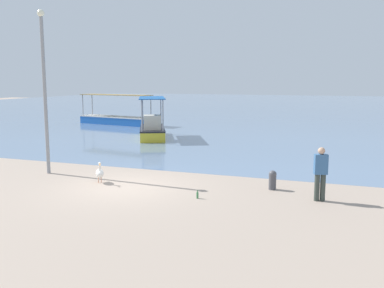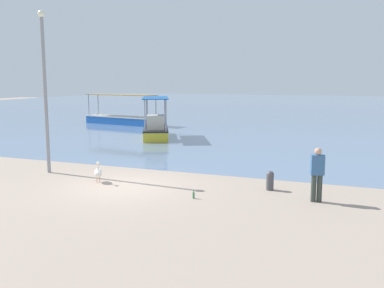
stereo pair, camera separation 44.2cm
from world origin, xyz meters
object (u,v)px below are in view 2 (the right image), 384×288
at_px(fisherman_standing, 317,173).
at_px(mooring_bollard, 270,180).
at_px(pelican, 98,172).
at_px(fishing_boat_far_right, 156,129).
at_px(glass_bottle, 194,195).
at_px(lamp_post, 45,84).
at_px(fishing_boat_near_right, 122,118).

bearing_deg(fisherman_standing, mooring_bollard, 151.01).
relative_size(pelican, mooring_bollard, 1.20).
distance_m(fishing_boat_far_right, glass_bottle, 14.46).
distance_m(lamp_post, mooring_bollard, 9.49).
xyz_separation_m(fishing_boat_near_right, glass_bottle, (13.97, -19.20, -0.41)).
xyz_separation_m(fishing_boat_near_right, pelican, (9.92, -18.44, -0.14)).
bearing_deg(mooring_bollard, fishing_boat_far_right, 132.12).
height_order(fishing_boat_near_right, lamp_post, lamp_post).
height_order(mooring_bollard, fisherman_standing, fisherman_standing).
bearing_deg(fisherman_standing, fishing_boat_near_right, 134.16).
bearing_deg(glass_bottle, fisherman_standing, 15.95).
xyz_separation_m(fishing_boat_near_right, lamp_post, (7.10, -17.74, 3.05)).
bearing_deg(fisherman_standing, pelican, -177.83).
distance_m(fishing_boat_far_right, lamp_post, 11.35).
bearing_deg(lamp_post, fishing_boat_far_right, 92.84).
xyz_separation_m(fishing_boat_near_right, fisherman_standing, (17.63, -18.15, 0.39)).
relative_size(mooring_bollard, fisherman_standing, 0.39).
bearing_deg(pelican, fisherman_standing, 2.17).
xyz_separation_m(pelican, lamp_post, (-2.82, 0.70, 3.19)).
xyz_separation_m(fisherman_standing, glass_bottle, (-3.66, -1.05, -0.80)).
bearing_deg(fishing_boat_near_right, lamp_post, -68.19).
bearing_deg(fisherman_standing, fishing_boat_far_right, 134.27).
relative_size(mooring_bollard, glass_bottle, 2.47).
distance_m(mooring_bollard, fisherman_standing, 1.92).
bearing_deg(fishing_boat_far_right, fisherman_standing, -45.73).
bearing_deg(fishing_boat_far_right, fishing_boat_near_right, 133.98).
bearing_deg(pelican, fishing_boat_near_right, 118.27).
distance_m(lamp_post, glass_bottle, 7.82).
bearing_deg(mooring_bollard, fisherman_standing, -28.99).
relative_size(fishing_boat_far_right, mooring_bollard, 7.37).
relative_size(fishing_boat_far_right, fisherman_standing, 2.91).
height_order(mooring_bollard, glass_bottle, mooring_bollard).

